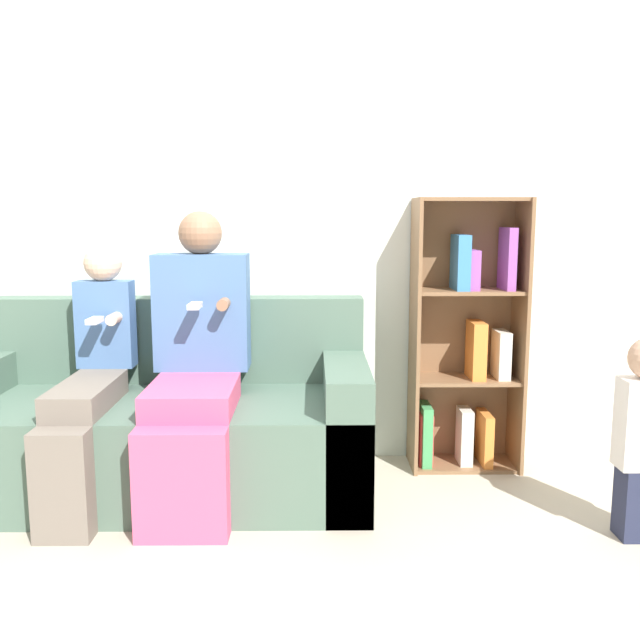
{
  "coord_description": "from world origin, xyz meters",
  "views": [
    {
      "loc": [
        0.61,
        -2.56,
        1.28
      ],
      "look_at": [
        0.64,
        0.56,
        0.8
      ],
      "focal_mm": 38.0,
      "sensor_mm": 36.0,
      "label": 1
    }
  ],
  "objects": [
    {
      "name": "ground_plane",
      "position": [
        0.0,
        0.0,
        0.0
      ],
      "size": [
        14.0,
        14.0,
        0.0
      ],
      "primitive_type": "plane",
      "color": "#B2A893"
    },
    {
      "name": "back_wall",
      "position": [
        0.0,
        0.97,
        1.27
      ],
      "size": [
        10.0,
        0.06,
        2.55
      ],
      "color": "silver",
      "rests_on": "ground_plane"
    },
    {
      "name": "couch",
      "position": [
        -0.1,
        0.51,
        0.3
      ],
      "size": [
        1.92,
        0.84,
        0.88
      ],
      "color": "#4C6656",
      "rests_on": "ground_plane"
    },
    {
      "name": "adult_seated",
      "position": [
        0.08,
        0.42,
        0.67
      ],
      "size": [
        0.44,
        0.78,
        1.3
      ],
      "color": "#DB4C75",
      "rests_on": "ground_plane"
    },
    {
      "name": "child_seated",
      "position": [
        -0.39,
        0.38,
        0.58
      ],
      "size": [
        0.26,
        0.81,
        1.15
      ],
      "color": "#70665B",
      "rests_on": "ground_plane"
    },
    {
      "name": "bookshelf",
      "position": [
        1.38,
        0.81,
        0.63
      ],
      "size": [
        0.55,
        0.29,
        1.37
      ],
      "color": "brown",
      "rests_on": "ground_plane"
    }
  ]
}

